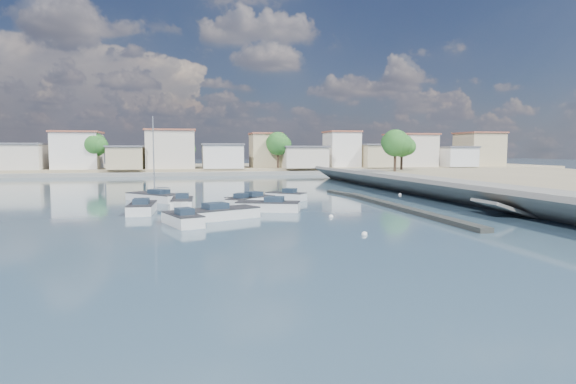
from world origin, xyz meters
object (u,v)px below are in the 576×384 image
Objects in this scene: motorboat_a at (181,220)px; motorboat_d at (248,201)px; motorboat_e at (143,208)px; motorboat_f at (284,197)px; motorboat_b at (244,202)px; motorboat_g at (182,204)px; sailboat at (153,197)px; motorboat_h at (225,214)px; motorboat_c at (265,207)px.

motorboat_d is at bearing 61.10° from motorboat_a.
motorboat_d and motorboat_e have the same top height.
motorboat_e and motorboat_f have the same top height.
motorboat_a is 1.13× the size of motorboat_b.
motorboat_e is 1.02× the size of motorboat_g.
motorboat_e is 9.40m from sailboat.
motorboat_h is (-7.26, -12.53, 0.00)m from motorboat_f.
motorboat_c is 0.98× the size of motorboat_h.
motorboat_a is 0.96× the size of motorboat_d.
motorboat_g is (-7.12, 3.89, 0.00)m from motorboat_c.
motorboat_a is at bearing -79.74° from sailboat.
motorboat_b is at bearing 61.57° from motorboat_a.
motorboat_c is at bearing 46.37° from motorboat_h.
motorboat_e is at bearing 173.57° from motorboat_c.
motorboat_b and motorboat_c have the same top height.
motorboat_c is 5.43m from motorboat_h.
motorboat_g is (-10.63, -4.71, 0.00)m from motorboat_f.
motorboat_d is (0.44, 0.59, -0.00)m from motorboat_b.
motorboat_c and motorboat_g have the same top height.
motorboat_f is at bearing 59.91° from motorboat_h.
motorboat_a is 0.86× the size of motorboat_e.
motorboat_g and motorboat_h have the same top height.
motorboat_a is 8.37m from motorboat_e.
motorboat_a and motorboat_g have the same top height.
motorboat_d is 0.82× the size of motorboat_h.
motorboat_a and motorboat_d have the same top height.
motorboat_g is at bearing 90.13° from motorboat_a.
motorboat_a is 12.86m from motorboat_d.
motorboat_c is 1.10× the size of motorboat_g.
motorboat_a is at bearing -66.64° from motorboat_e.
motorboat_a is 0.88× the size of motorboat_g.
motorboat_d is 9.14m from motorboat_h.
motorboat_f is 0.48× the size of sailboat.
sailboat is (-6.44, 14.50, 0.03)m from motorboat_h.
motorboat_e is 4.27m from motorboat_g.
motorboat_h is at bearing -133.63° from motorboat_c.
motorboat_d is at bearing 20.53° from motorboat_e.
motorboat_e is 0.91× the size of motorboat_h.
sailboat reaches higher than motorboat_a.
motorboat_a is 0.80× the size of motorboat_c.
motorboat_g is (-5.80, -0.27, 0.00)m from motorboat_b.
motorboat_g is 7.35m from sailboat.
motorboat_e is 1.33× the size of motorboat_f.
motorboat_a and motorboat_f have the same top height.
motorboat_e is 15.78m from motorboat_f.
motorboat_d is at bearing 7.82° from motorboat_g.
motorboat_c is 8.11m from motorboat_g.
motorboat_d and motorboat_g have the same top height.
motorboat_b is 0.85× the size of motorboat_d.
motorboat_f is 0.77× the size of motorboat_g.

